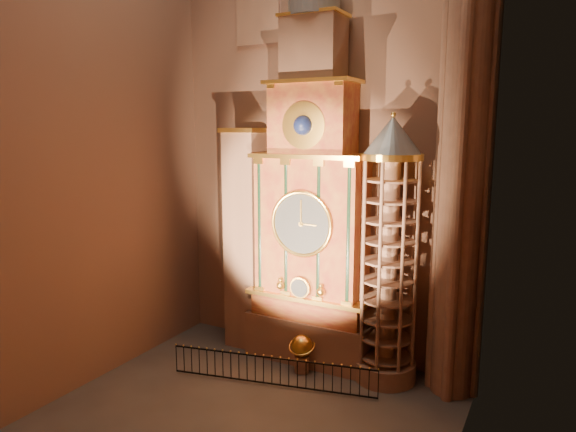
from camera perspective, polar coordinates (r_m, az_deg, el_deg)
The scene contains 10 objects.
floor at distance 20.07m, azimuth -4.04°, elevation -20.80°, with size 14.00×14.00×0.00m, color #383330.
wall_back at distance 22.60m, azimuth 3.93°, elevation 11.77°, with size 22.00×22.00×0.00m, color brown.
wall_left at distance 21.89m, azimuth -20.42°, elevation 11.26°, with size 22.00×22.00×0.00m, color brown.
wall_right at distance 14.78m, azimuth 19.62°, elevation 12.34°, with size 22.00×22.00×0.00m, color brown.
astronomical_clock at distance 21.92m, azimuth 2.68°, elevation 0.51°, with size 5.60×2.41×16.70m.
portrait_tower at distance 23.86m, azimuth -4.72°, elevation -2.50°, with size 1.80×1.60×10.20m.
stair_turret at distance 20.72m, azimuth 11.12°, elevation -4.19°, with size 2.50×2.50×10.80m.
gothic_pier at distance 19.85m, azimuth 19.27°, elevation 11.55°, with size 2.04×2.04×22.00m.
celestial_globe at distance 22.31m, azimuth 1.54°, elevation -14.66°, with size 1.19×1.13×1.63m.
iron_railing at distance 21.34m, azimuth -1.80°, elevation -16.85°, with size 8.21×1.89×1.18m.
Camera 1 is at (9.31, -14.57, 10.18)m, focal length 32.00 mm.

